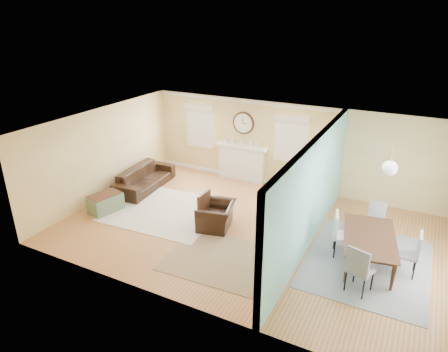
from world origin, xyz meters
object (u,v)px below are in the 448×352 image
Objects in this scene: sofa at (145,178)px; credenza at (311,203)px; green_chair at (296,192)px; eames_chair at (216,216)px; dining_table at (370,250)px.

credenza is at bearing -89.33° from sofa.
green_chair is (4.44, 1.05, 0.03)m from sofa.
green_chair is (1.36, 2.16, 0.04)m from eames_chair.
credenza reaches higher than sofa.
credenza is (1.95, 1.63, 0.08)m from eames_chair.
sofa is at bearing -123.52° from eames_chair.
credenza reaches higher than green_chair.
green_chair is 0.42× the size of dining_table.
green_chair is at bearing 134.08° from eames_chair.
sofa is 4.56m from green_chair.
sofa is at bearing 70.90° from dining_table.
sofa is 2.31× the size of eames_chair.
sofa reaches higher than eames_chair.
dining_table is (3.64, 0.12, 0.01)m from eames_chair.
eames_chair is at bearing 81.16° from dining_table.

